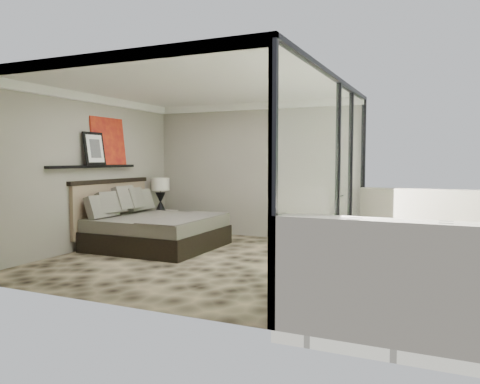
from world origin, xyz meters
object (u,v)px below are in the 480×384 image
at_px(nightstand, 160,221).
at_px(table_lamp, 160,190).
at_px(bed, 153,228).
at_px(ottoman, 466,255).
at_px(lounger, 392,258).

bearing_deg(nightstand, table_lamp, -29.12).
bearing_deg(bed, table_lamp, 117.92).
xyz_separation_m(nightstand, ottoman, (5.96, -1.10, -0.02)).
height_order(table_lamp, lounger, table_lamp).
bearing_deg(ottoman, bed, -177.91).
bearing_deg(lounger, ottoman, 1.95).
xyz_separation_m(table_lamp, lounger, (4.93, -1.35, -0.79)).
distance_m(nightstand, table_lamp, 0.69).
relative_size(table_lamp, ottoman, 1.35).
relative_size(bed, table_lamp, 3.02).
distance_m(bed, table_lamp, 1.56).
xyz_separation_m(bed, nightstand, (-0.72, 1.29, -0.06)).
bearing_deg(nightstand, ottoman, -10.39).
bearing_deg(bed, nightstand, 119.04).
relative_size(bed, nightstand, 3.76).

